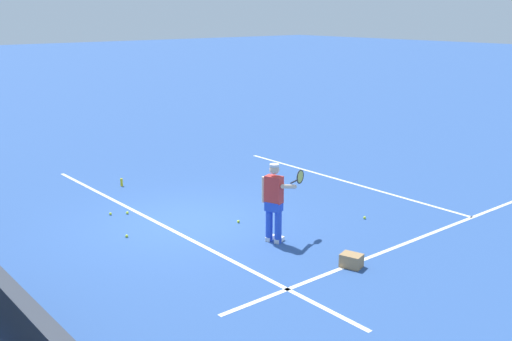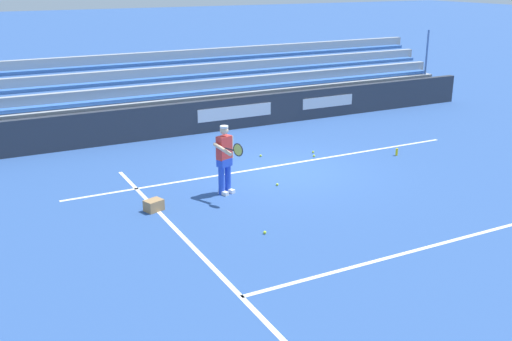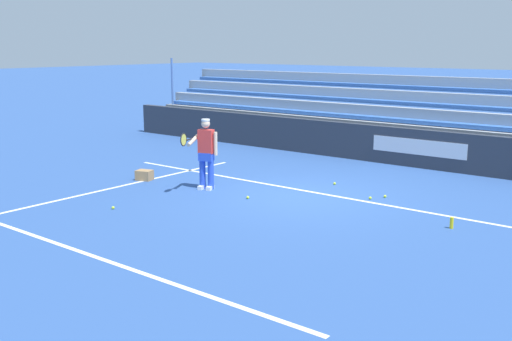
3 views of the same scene
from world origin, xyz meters
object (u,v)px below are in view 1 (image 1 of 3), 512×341
(ball_box_cardboard, at_px, (351,261))
(tennis_ball_far_right, at_px, (365,218))
(tennis_ball_by_box, at_px, (127,213))
(tennis_ball_on_baseline, at_px, (110,214))
(tennis_ball_stray_back, at_px, (238,221))
(tennis_player, at_px, (275,202))
(tennis_ball_near_player, at_px, (127,236))
(water_bottle, at_px, (122,182))

(ball_box_cardboard, relative_size, tennis_ball_far_right, 6.06)
(ball_box_cardboard, xyz_separation_m, tennis_ball_by_box, (-5.56, -1.85, -0.10))
(tennis_ball_on_baseline, bearing_deg, tennis_ball_stray_back, 40.35)
(tennis_player, relative_size, tennis_ball_on_baseline, 25.98)
(tennis_player, bearing_deg, tennis_ball_stray_back, 175.16)
(tennis_ball_near_player, distance_m, tennis_ball_stray_back, 2.59)
(tennis_ball_near_player, relative_size, tennis_ball_by_box, 1.00)
(tennis_ball_stray_back, xyz_separation_m, water_bottle, (-4.48, -0.67, 0.08))
(tennis_player, bearing_deg, tennis_ball_on_baseline, -153.19)
(tennis_ball_by_box, height_order, tennis_ball_far_right, same)
(tennis_player, height_order, ball_box_cardboard, tennis_player)
(ball_box_cardboard, bearing_deg, tennis_ball_near_player, -148.00)
(tennis_player, bearing_deg, tennis_ball_by_box, -156.45)
(tennis_ball_stray_back, height_order, water_bottle, water_bottle)
(ball_box_cardboard, distance_m, tennis_ball_near_player, 4.92)
(ball_box_cardboard, height_order, tennis_ball_on_baseline, ball_box_cardboard)
(tennis_ball_on_baseline, bearing_deg, tennis_player, 26.81)
(ball_box_cardboard, relative_size, tennis_ball_by_box, 6.06)
(tennis_player, distance_m, water_bottle, 5.97)
(tennis_player, distance_m, ball_box_cardboard, 2.10)
(tennis_ball_far_right, bearing_deg, water_bottle, -153.04)
(tennis_player, relative_size, tennis_ball_stray_back, 25.98)
(ball_box_cardboard, bearing_deg, tennis_ball_far_right, 125.25)
(water_bottle, bearing_deg, tennis_ball_by_box, -24.31)
(tennis_ball_near_player, height_order, water_bottle, water_bottle)
(tennis_player, distance_m, tennis_ball_near_player, 3.34)
(tennis_player, height_order, tennis_ball_on_baseline, tennis_player)
(tennis_player, distance_m, tennis_ball_by_box, 4.05)
(tennis_ball_stray_back, bearing_deg, water_bottle, -171.45)
(ball_box_cardboard, relative_size, tennis_ball_near_player, 6.06)
(tennis_ball_near_player, bearing_deg, tennis_ball_stray_back, 71.42)
(tennis_ball_stray_back, bearing_deg, tennis_ball_far_right, 55.44)
(tennis_ball_far_right, relative_size, water_bottle, 0.30)
(tennis_ball_stray_back, distance_m, water_bottle, 4.54)
(tennis_ball_by_box, height_order, tennis_ball_stray_back, same)
(tennis_ball_by_box, bearing_deg, tennis_player, 23.55)
(tennis_player, height_order, tennis_ball_stray_back, tennis_player)
(water_bottle, bearing_deg, tennis_ball_on_baseline, -33.56)
(tennis_ball_near_player, height_order, tennis_ball_far_right, same)
(tennis_player, xyz_separation_m, tennis_ball_by_box, (-3.62, -1.58, -0.86))
(tennis_ball_near_player, bearing_deg, tennis_ball_on_baseline, 165.80)
(tennis_player, height_order, tennis_ball_near_player, tennis_player)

